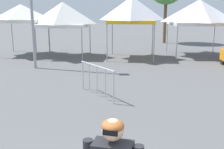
{
  "coord_description": "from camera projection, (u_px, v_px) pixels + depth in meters",
  "views": [
    {
      "loc": [
        0.42,
        -1.78,
        2.83
      ],
      "look_at": [
        0.16,
        4.73,
        1.3
      ],
      "focal_mm": 42.99,
      "sensor_mm": 36.0,
      "label": 1
    }
  ],
  "objects": [
    {
      "name": "canopy_tent_far_right",
      "position": [
        199.0,
        12.0,
        17.06
      ],
      "size": [
        3.53,
        3.53,
        3.59
      ],
      "color": "#9E9EA3",
      "rests_on": "ground"
    },
    {
      "name": "canopy_tent_far_left",
      "position": [
        132.0,
        10.0,
        16.12
      ],
      "size": [
        3.02,
        3.02,
        3.72
      ],
      "color": "#9E9EA3",
      "rests_on": "ground"
    },
    {
      "name": "canopy_tent_right_of_center",
      "position": [
        21.0,
        13.0,
        17.49
      ],
      "size": [
        2.98,
        2.98,
        3.3
      ],
      "color": "#9E9EA3",
      "rests_on": "ground"
    },
    {
      "name": "crowd_barrier_by_lift",
      "position": [
        97.0,
        75.0,
        9.07
      ],
      "size": [
        1.3,
        1.71,
        1.08
      ],
      "color": "#B7BABF",
      "rests_on": "ground"
    },
    {
      "name": "canopy_tent_behind_right",
      "position": [
        63.0,
        15.0,
        16.73
      ],
      "size": [
        3.17,
        3.17,
        3.42
      ],
      "color": "#9E9EA3",
      "rests_on": "ground"
    }
  ]
}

